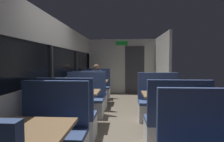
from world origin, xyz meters
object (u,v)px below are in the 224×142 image
Objects in this scene: bench_far_window_facing_end at (90,97)px; bench_rear_aisle_facing_entry at (159,106)px; bench_mid_window_facing_end at (68,121)px; dining_table_mid_window at (78,96)px; bench_mid_window_facing_entry at (85,103)px; dining_table_near_window at (23,138)px; dining_table_far_window at (94,84)px; seated_passenger at (97,84)px; dining_table_rear_aisle at (166,99)px; bench_rear_aisle_facing_end at (176,127)px; bench_far_window_facing_entry at (97,90)px; bench_near_window_facing_entry at (52,139)px.

bench_rear_aisle_facing_entry is (1.79, -0.96, 0.00)m from bench_far_window_facing_end.
bench_mid_window_facing_end is 1.00× the size of bench_far_window_facing_end.
bench_mid_window_facing_entry reaches higher than dining_table_mid_window.
bench_mid_window_facing_end is (0.00, 1.46, -0.31)m from dining_table_near_window.
bench_mid_window_facing_entry is 1.49m from dining_table_far_window.
dining_table_near_window is 3.63m from bench_far_window_facing_end.
seated_passenger is (0.00, 0.63, -0.10)m from dining_table_far_window.
dining_table_rear_aisle is at bearing 47.58° from dining_table_near_window.
bench_rear_aisle_facing_entry is at bearing 56.05° from dining_table_near_window.
dining_table_far_window is 0.82× the size of bench_rear_aisle_facing_entry.
bench_rear_aisle_facing_end is at bearing -52.81° from bench_far_window_facing_end.
bench_far_window_facing_end is 1.22× the size of dining_table_rear_aisle.
dining_table_near_window is at bearing -132.42° from dining_table_rear_aisle.
bench_mid_window_facing_end is at bearing -90.00° from dining_table_far_window.
bench_far_window_facing_entry is (0.00, 3.56, 0.00)m from bench_mid_window_facing_end.
dining_table_near_window is at bearing -90.00° from bench_near_window_facing_entry.
bench_mid_window_facing_entry reaches higher than dining_table_near_window.
bench_mid_window_facing_entry is 1.00× the size of bench_rear_aisle_facing_end.
dining_table_far_window is 0.71× the size of seated_passenger.
dining_table_near_window is at bearing -90.00° from bench_mid_window_facing_end.
bench_mid_window_facing_entry is at bearing 153.32° from dining_table_rear_aisle.
bench_far_window_facing_entry is at bearing 115.47° from bench_rear_aisle_facing_end.
bench_far_window_facing_entry is (0.00, 5.02, -0.31)m from dining_table_near_window.
bench_far_window_facing_entry is at bearing 90.00° from seated_passenger.
bench_far_window_facing_entry is at bearing 90.00° from dining_table_near_window.
bench_far_window_facing_end is (0.00, 3.62, -0.31)m from dining_table_near_window.
dining_table_far_window is at bearing 90.00° from bench_near_window_facing_entry.
bench_mid_window_facing_entry is 2.16m from bench_far_window_facing_entry.
dining_table_far_window is (0.00, 2.86, 0.31)m from bench_mid_window_facing_end.
dining_table_near_window is 0.82× the size of bench_mid_window_facing_end.
bench_near_window_facing_entry and bench_rear_aisle_facing_end have the same top height.
dining_table_far_window is (0.00, 3.62, 0.31)m from bench_near_window_facing_entry.
dining_table_near_window is 0.71× the size of seated_passenger.
bench_rear_aisle_facing_entry is 2.91m from seated_passenger.
bench_near_window_facing_entry is 3.63m from dining_table_far_window.
seated_passenger is at bearing 120.94° from dining_table_rear_aisle.
seated_passenger is at bearing 90.00° from dining_table_far_window.
dining_table_mid_window is at bearing -90.00° from dining_table_far_window.
dining_table_rear_aisle is at bearing -90.00° from bench_rear_aisle_facing_entry.
dining_table_mid_window is 1.00× the size of dining_table_far_window.
bench_near_window_facing_entry is at bearing 90.00° from dining_table_near_window.
bench_rear_aisle_facing_entry reaches higher than dining_table_far_window.
bench_mid_window_facing_entry is 2.10m from seated_passenger.
dining_table_near_window is at bearing -90.00° from bench_far_window_facing_end.
bench_rear_aisle_facing_entry is at bearing 33.81° from bench_mid_window_facing_end.
bench_rear_aisle_facing_entry is at bearing -51.95° from seated_passenger.
bench_rear_aisle_facing_entry is at bearing 47.58° from bench_near_window_facing_entry.
seated_passenger is (0.00, 4.25, 0.21)m from bench_near_window_facing_entry.
bench_far_window_facing_entry and bench_rear_aisle_facing_entry have the same top height.
bench_near_window_facing_entry is 2.65m from bench_rear_aisle_facing_entry.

